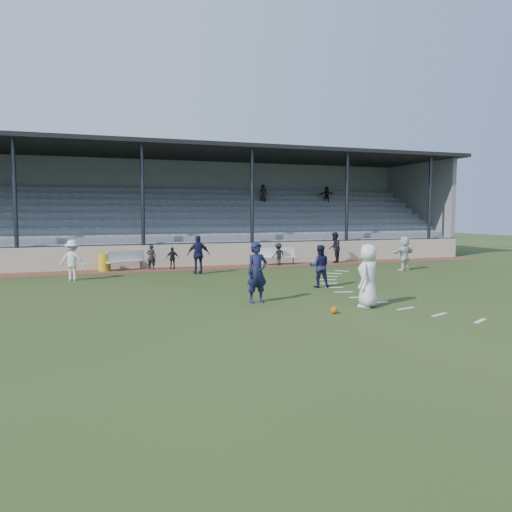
{
  "coord_description": "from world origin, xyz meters",
  "views": [
    {
      "loc": [
        -6.11,
        -14.78,
        2.9
      ],
      "look_at": [
        0.0,
        2.5,
        1.3
      ],
      "focal_mm": 35.0,
      "sensor_mm": 36.0,
      "label": 1
    }
  ],
  "objects_px": {
    "bench_right": "(278,254)",
    "official": "(334,247)",
    "trash_bin": "(104,262)",
    "football": "(334,310)",
    "player_white_lead": "(368,276)",
    "bench_left": "(125,259)",
    "player_navy_lead": "(257,273)"
  },
  "relations": [
    {
      "from": "bench_right",
      "to": "official",
      "type": "height_order",
      "value": "official"
    },
    {
      "from": "trash_bin",
      "to": "football",
      "type": "relative_size",
      "value": 4.23
    },
    {
      "from": "football",
      "to": "player_white_lead",
      "type": "distance_m",
      "value": 1.79
    },
    {
      "from": "bench_left",
      "to": "trash_bin",
      "type": "bearing_deg",
      "value": 163.42
    },
    {
      "from": "bench_right",
      "to": "trash_bin",
      "type": "xyz_separation_m",
      "value": [
        -9.26,
        0.04,
        -0.14
      ]
    },
    {
      "from": "bench_left",
      "to": "player_navy_lead",
      "type": "height_order",
      "value": "player_navy_lead"
    },
    {
      "from": "bench_left",
      "to": "official",
      "type": "height_order",
      "value": "official"
    },
    {
      "from": "official",
      "to": "bench_left",
      "type": "bearing_deg",
      "value": -55.42
    },
    {
      "from": "trash_bin",
      "to": "football",
      "type": "height_order",
      "value": "trash_bin"
    },
    {
      "from": "official",
      "to": "bench_right",
      "type": "bearing_deg",
      "value": -56.14
    },
    {
      "from": "player_navy_lead",
      "to": "bench_right",
      "type": "bearing_deg",
      "value": 57.53
    },
    {
      "from": "bench_left",
      "to": "official",
      "type": "relative_size",
      "value": 1.13
    },
    {
      "from": "football",
      "to": "official",
      "type": "bearing_deg",
      "value": 61.61
    },
    {
      "from": "bench_left",
      "to": "official",
      "type": "bearing_deg",
      "value": -25.64
    },
    {
      "from": "trash_bin",
      "to": "player_navy_lead",
      "type": "xyz_separation_m",
      "value": [
        4.26,
        -10.62,
        0.53
      ]
    },
    {
      "from": "trash_bin",
      "to": "player_white_lead",
      "type": "bearing_deg",
      "value": -59.93
    },
    {
      "from": "bench_left",
      "to": "player_navy_lead",
      "type": "relative_size",
      "value": 1.02
    },
    {
      "from": "football",
      "to": "player_white_lead",
      "type": "bearing_deg",
      "value": 20.85
    },
    {
      "from": "player_white_lead",
      "to": "official",
      "type": "height_order",
      "value": "player_white_lead"
    },
    {
      "from": "trash_bin",
      "to": "official",
      "type": "relative_size",
      "value": 0.49
    },
    {
      "from": "trash_bin",
      "to": "football",
      "type": "distance_m",
      "value": 14.24
    },
    {
      "from": "trash_bin",
      "to": "football",
      "type": "xyz_separation_m",
      "value": [
        5.76,
        -13.02,
        -0.35
      ]
    },
    {
      "from": "bench_left",
      "to": "official",
      "type": "xyz_separation_m",
      "value": [
        11.66,
        -0.32,
        0.31
      ]
    },
    {
      "from": "trash_bin",
      "to": "player_white_lead",
      "type": "relative_size",
      "value": 0.44
    },
    {
      "from": "bench_left",
      "to": "trash_bin",
      "type": "relative_size",
      "value": 2.32
    },
    {
      "from": "football",
      "to": "trash_bin",
      "type": "bearing_deg",
      "value": 113.86
    },
    {
      "from": "bench_left",
      "to": "player_white_lead",
      "type": "bearing_deg",
      "value": -87.97
    },
    {
      "from": "bench_right",
      "to": "official",
      "type": "relative_size",
      "value": 1.15
    },
    {
      "from": "football",
      "to": "player_white_lead",
      "type": "xyz_separation_m",
      "value": [
        1.46,
        0.56,
        0.87
      ]
    },
    {
      "from": "player_navy_lead",
      "to": "bench_left",
      "type": "bearing_deg",
      "value": 99.48
    },
    {
      "from": "bench_right",
      "to": "player_white_lead",
      "type": "bearing_deg",
      "value": -96.68
    },
    {
      "from": "bench_left",
      "to": "player_navy_lead",
      "type": "distance_m",
      "value": 11.24
    }
  ]
}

